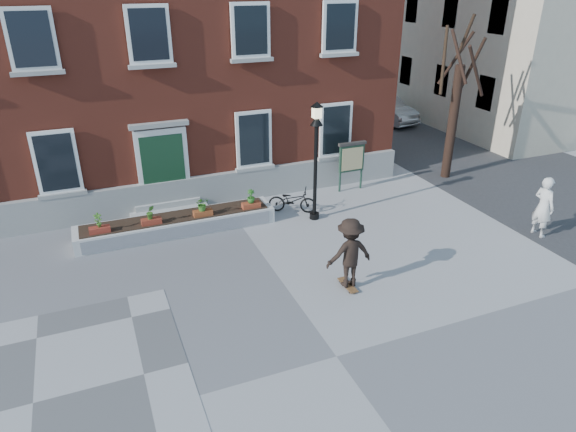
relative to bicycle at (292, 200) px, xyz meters
name	(u,v)px	position (x,y,z in m)	size (l,w,h in m)	color
ground	(336,356)	(-1.95, -7.18, -0.43)	(100.00, 100.00, 0.00)	gray
checker_patch	(33,403)	(-7.95, -6.18, -0.43)	(6.00, 6.00, 0.01)	#525254
bicycle	(292,200)	(0.00, 0.00, 0.00)	(0.57, 1.64, 0.86)	black
parked_car	(385,109)	(9.31, 9.16, 0.27)	(1.48, 4.25, 1.40)	#BABCBF
bystander	(543,207)	(6.50, -4.48, 0.53)	(0.70, 0.46, 1.93)	silver
brick_building	(127,7)	(-3.95, 6.79, 5.87)	(18.40, 10.85, 12.60)	brown
planter_assembly	(178,223)	(-3.94, -0.01, -0.13)	(6.20, 1.12, 1.15)	silver
bare_tree	(455,108)	(7.05, 0.82, 2.36)	(1.83, 1.83, 6.16)	black
lamp_post	(316,146)	(0.48, -0.75, 2.11)	(0.40, 0.40, 3.93)	black
notice_board	(352,158)	(2.80, 1.01, 0.83)	(1.10, 0.16, 1.87)	#183024
skateboarder	(350,253)	(-0.45, -4.87, 0.59)	(1.24, 0.78, 1.97)	brown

